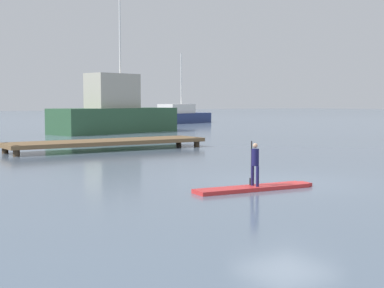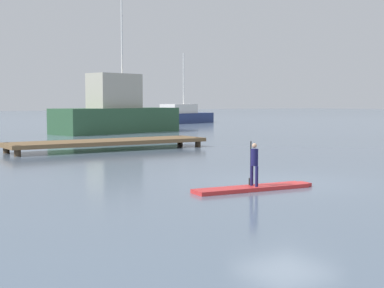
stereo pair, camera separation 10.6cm
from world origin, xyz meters
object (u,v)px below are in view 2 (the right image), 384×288
Objects in this scene: paddler_child_solo at (254,162)px; paddleboard_near at (254,188)px; motor_boat_small_navy at (116,113)px; fishing_boat_green_midground at (181,116)px.

paddleboard_near is at bearing -119.63° from paddler_child_solo.
paddleboard_near is 2.97× the size of paddler_child_solo.
motor_boat_small_navy reaches higher than paddleboard_near.
paddleboard_near is 0.67m from paddler_child_solo.
fishing_boat_green_midground is at bearing 60.43° from paddler_child_solo.
motor_boat_small_navy reaches higher than paddler_child_solo.
paddler_child_solo is 0.11× the size of motor_boat_small_navy.
fishing_boat_green_midground is 0.79× the size of motor_boat_small_navy.
fishing_boat_green_midground reaches higher than paddler_child_solo.
paddler_child_solo reaches higher than paddleboard_near.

